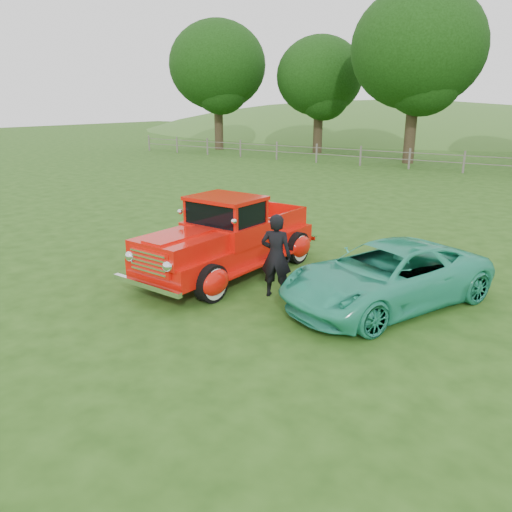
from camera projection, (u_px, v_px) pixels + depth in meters
The scene contains 9 objects.
ground at pixel (214, 298), 9.93m from camera, with size 140.00×140.00×0.00m, color #234713.
distant_hills at pixel (492, 173), 60.69m from camera, with size 116.00×60.00×18.00m.
fence_line at pixel (464, 162), 27.23m from camera, with size 48.00×0.12×1.20m.
tree_far_west at pixel (218, 66), 39.28m from camera, with size 7.60×7.60×9.93m.
tree_mid_west at pixel (320, 76), 36.90m from camera, with size 6.40×6.40×8.46m.
tree_near_west at pixel (418, 49), 29.91m from camera, with size 8.00×8.00×10.42m.
red_pickup at pixel (228, 239), 11.17m from camera, with size 2.42×5.07×1.78m.
teal_sedan at pixel (386, 276), 9.44m from camera, with size 1.98×4.30×1.19m, color #2AA884.
man at pixel (276, 256), 9.80m from camera, with size 0.62×0.40×1.69m, color black.
Camera 1 is at (5.82, -7.22, 3.74)m, focal length 35.00 mm.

